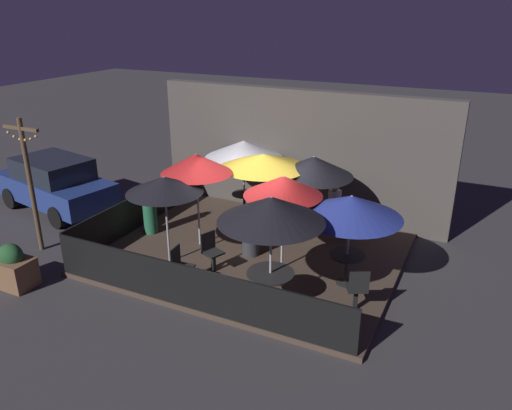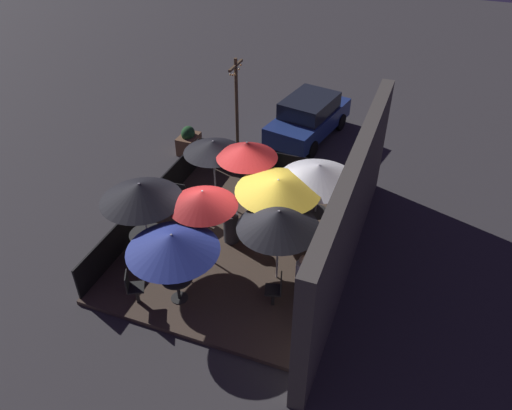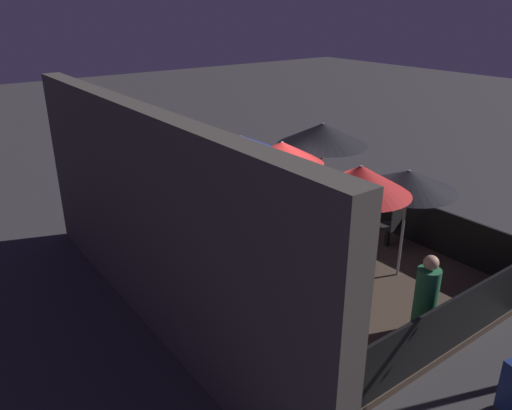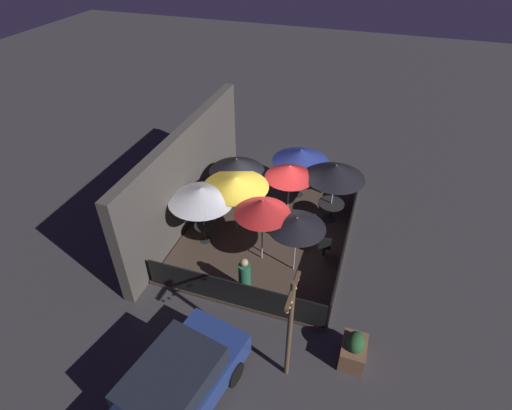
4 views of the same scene
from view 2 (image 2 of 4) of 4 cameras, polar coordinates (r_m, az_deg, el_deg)
ground_plane at (r=14.28m, az=-2.22°, el=-4.42°), size 60.00×60.00×0.00m
patio_deck at (r=14.24m, az=-2.22°, el=-4.24°), size 7.05×5.67×0.12m
building_wall at (r=12.48m, az=10.70°, el=-1.23°), size 8.65×0.36×3.69m
fence_front at (r=14.99m, az=-12.16°, el=-0.13°), size 6.85×0.05×0.95m
fence_side_left at (r=16.54m, az=2.35°, el=4.59°), size 0.05×5.47×0.95m
patio_umbrella_0 at (r=12.75m, az=-13.10°, el=1.49°), size 2.10×2.10×2.37m
patio_umbrella_1 at (r=13.44m, az=7.20°, el=3.71°), size 2.19×2.19×2.25m
patio_umbrella_2 at (r=11.49m, az=-9.56°, el=-4.24°), size 2.18×2.18×2.07m
patio_umbrella_3 at (r=12.82m, az=2.54°, el=2.26°), size 2.25×2.25×2.20m
patio_umbrella_4 at (r=14.68m, az=-4.93°, el=6.67°), size 1.76×1.76×2.14m
patio_umbrella_5 at (r=11.85m, az=2.60°, el=-1.64°), size 2.04×2.04×2.18m
patio_umbrella_6 at (r=12.40m, az=-6.11°, el=0.78°), size 1.76×1.76×2.26m
patio_umbrella_7 at (r=14.06m, az=-1.04°, el=6.32°), size 1.75×1.75×2.40m
dining_table_0 at (r=13.66m, az=-12.24°, el=-3.71°), size 0.96×0.96×0.75m
dining_table_1 at (r=14.29m, az=6.75°, el=-1.22°), size 0.71×0.71×0.70m
dining_table_2 at (r=12.35m, az=-8.97°, el=-8.70°), size 0.77×0.77×0.72m
patio_chair_0 at (r=12.50m, az=-13.88°, el=-9.06°), size 0.54×0.54×0.95m
patio_chair_1 at (r=14.60m, az=-6.23°, el=-0.37°), size 0.52×0.52×0.93m
patio_chair_2 at (r=13.55m, az=7.85°, el=-4.05°), size 0.55×0.55×0.91m
patio_chair_3 at (r=12.10m, az=2.29°, el=-9.59°), size 0.49×0.49×0.95m
patio_chair_4 at (r=15.14m, az=-8.85°, el=0.85°), size 0.43×0.43×0.92m
patron_0 at (r=13.91m, az=-2.87°, el=-2.48°), size 0.49×0.49×1.13m
patron_1 at (r=16.09m, az=1.20°, el=4.25°), size 0.50×0.50×1.39m
patron_2 at (r=12.31m, az=5.32°, el=-8.33°), size 0.40×0.40×1.30m
planter_box at (r=18.37m, az=-7.70°, el=7.26°), size 0.90×0.63×1.02m
light_post at (r=17.81m, az=-2.24°, el=11.94°), size 1.10×0.12×3.41m
parked_car_0 at (r=19.10m, az=6.04°, el=9.96°), size 4.26×2.45×1.62m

